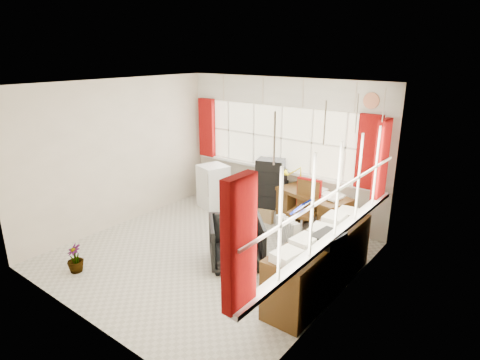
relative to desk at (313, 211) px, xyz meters
The scene contains 20 objects.
ground 1.89m from the desk, 118.01° to the right, with size 4.00×4.00×0.00m, color beige.
room_walls 2.15m from the desk, 118.01° to the right, with size 4.00×4.00×4.00m.
window_back 1.07m from the desk, 160.07° to the left, with size 3.70×0.12×3.60m.
window_right 2.03m from the desk, 56.54° to the right, with size 0.12×3.70×3.60m.
curtains 1.27m from the desk, 85.28° to the right, with size 3.83×3.83×1.15m.
overhead_cabinets 1.97m from the desk, 80.12° to the right, with size 3.98×3.98×0.48m.
desk is the anchor object (origin of this frame).
desk_lamp 0.64m from the desk, behind, with size 0.15×0.13×0.40m.
task_chair 0.29m from the desk, 89.28° to the right, with size 0.44×0.47×1.00m.
office_chair 1.64m from the desk, 102.76° to the right, with size 0.74×0.76×0.69m, color black.
radiator 0.96m from the desk, 83.92° to the right, with size 0.42×0.29×0.59m.
credenza 1.67m from the desk, 58.92° to the right, with size 0.50×2.00×0.85m.
file_tray 1.93m from the desk, 57.49° to the right, with size 0.29×0.38×0.13m, color black.
tv_bench 1.45m from the desk, behind, with size 1.40×0.50×0.25m, color #A87A54.
crt_tv 1.31m from the desk, 167.99° to the left, with size 0.62×0.59×0.45m.
hifi_stack 0.94m from the desk, behind, with size 0.73×0.58×0.87m.
mini_fridge 2.11m from the desk, behind, with size 0.61×0.62×0.83m.
spray_bottle_a 0.74m from the desk, behind, with size 0.11×0.11×0.29m, color silver.
spray_bottle_b 1.36m from the desk, 150.17° to the right, with size 0.09×0.10×0.21m, color #8ACECB.
flower_vase 3.70m from the desk, 122.66° to the right, with size 0.23×0.23×0.40m, color black.
Camera 1 is at (3.67, -3.98, 2.93)m, focal length 30.00 mm.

